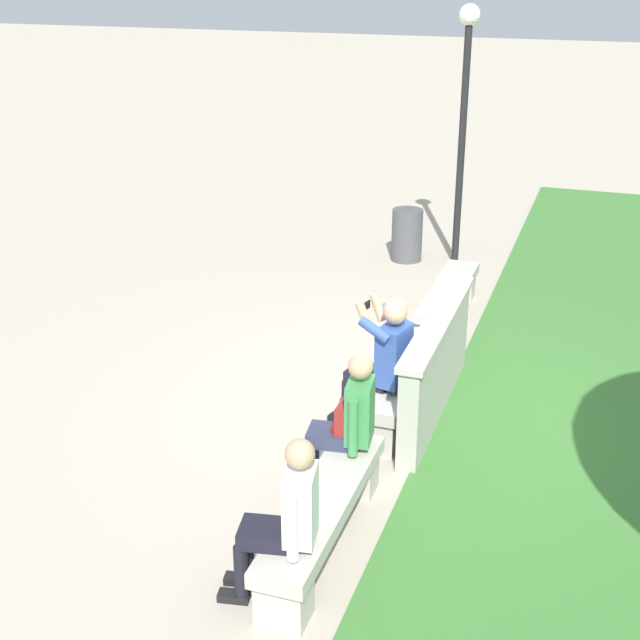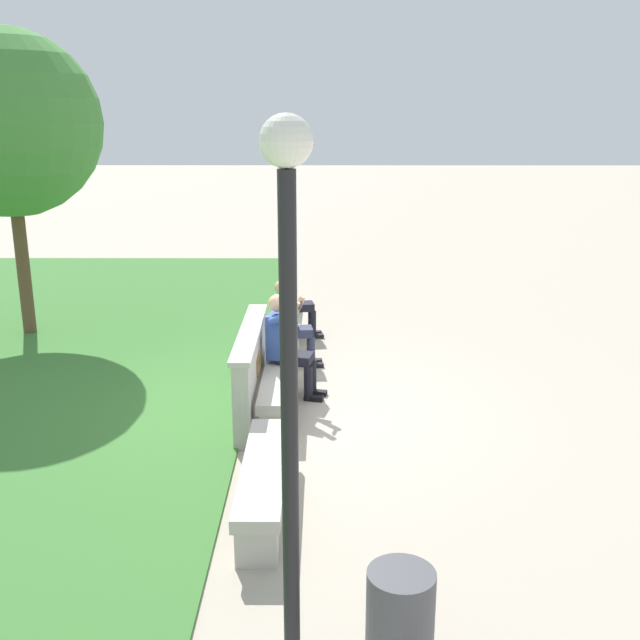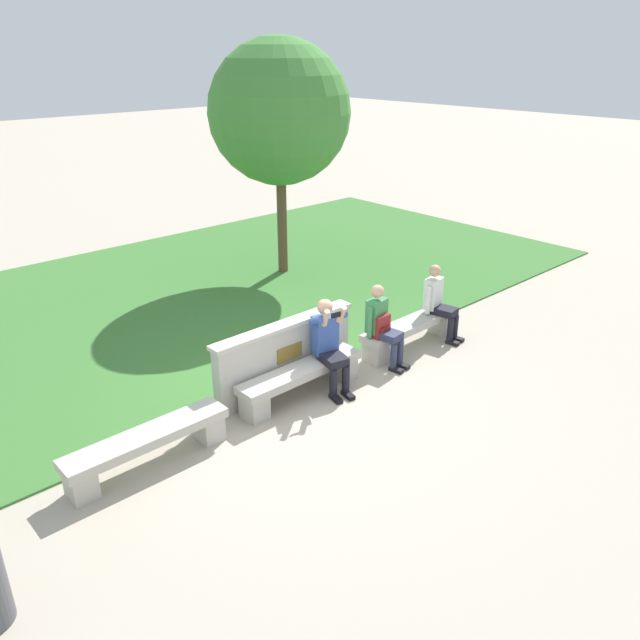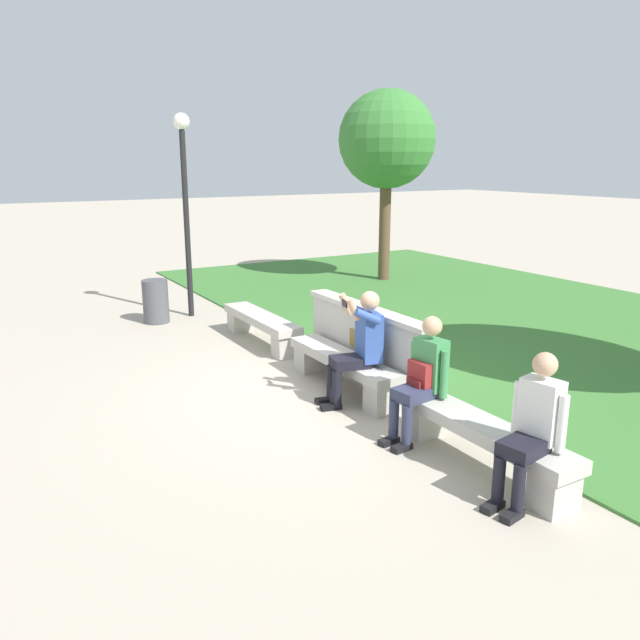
{
  "view_description": "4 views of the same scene",
  "coord_description": "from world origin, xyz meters",
  "px_view_note": "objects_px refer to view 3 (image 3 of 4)",
  "views": [
    {
      "loc": [
        7.59,
        1.78,
        4.17
      ],
      "look_at": [
        0.13,
        -0.78,
        0.88
      ],
      "focal_mm": 50.0,
      "sensor_mm": 36.0,
      "label": 1
    },
    {
      "loc": [
        -8.49,
        -0.54,
        3.55
      ],
      "look_at": [
        0.31,
        -0.49,
        1.04
      ],
      "focal_mm": 42.0,
      "sensor_mm": 36.0,
      "label": 2
    },
    {
      "loc": [
        -4.93,
        -5.78,
        4.51
      ],
      "look_at": [
        0.34,
        -0.02,
        1.07
      ],
      "focal_mm": 35.0,
      "sensor_mm": 36.0,
      "label": 3
    },
    {
      "loc": [
        6.09,
        -3.92,
        2.74
      ],
      "look_at": [
        -0.25,
        -0.18,
        0.85
      ],
      "focal_mm": 35.0,
      "sensor_mm": 36.0,
      "label": 4
    }
  ],
  "objects_px": {
    "person_photographer": "(329,341)",
    "bench_main": "(148,444)",
    "bench_near": "(301,377)",
    "tree_left_background": "(279,113)",
    "bench_mid": "(410,330)",
    "person_distant": "(382,323)",
    "person_companion": "(439,300)",
    "backpack": "(380,326)"
  },
  "relations": [
    {
      "from": "bench_mid",
      "to": "person_companion",
      "type": "distance_m",
      "value": 0.71
    },
    {
      "from": "person_companion",
      "to": "tree_left_background",
      "type": "distance_m",
      "value": 5.06
    },
    {
      "from": "backpack",
      "to": "bench_main",
      "type": "bearing_deg",
      "value": 179.36
    },
    {
      "from": "person_photographer",
      "to": "person_companion",
      "type": "height_order",
      "value": "person_photographer"
    },
    {
      "from": "bench_main",
      "to": "bench_near",
      "type": "relative_size",
      "value": 1.0
    },
    {
      "from": "backpack",
      "to": "person_companion",
      "type": "bearing_deg",
      "value": -0.87
    },
    {
      "from": "bench_near",
      "to": "person_photographer",
      "type": "distance_m",
      "value": 0.63
    },
    {
      "from": "bench_near",
      "to": "tree_left_background",
      "type": "xyz_separation_m",
      "value": [
        3.15,
        4.24,
        3.01
      ]
    },
    {
      "from": "bench_mid",
      "to": "person_companion",
      "type": "relative_size",
      "value": 1.58
    },
    {
      "from": "tree_left_background",
      "to": "bench_near",
      "type": "bearing_deg",
      "value": -126.61
    },
    {
      "from": "person_companion",
      "to": "tree_left_background",
      "type": "relative_size",
      "value": 0.27
    },
    {
      "from": "bench_near",
      "to": "tree_left_background",
      "type": "distance_m",
      "value": 6.08
    },
    {
      "from": "person_photographer",
      "to": "bench_main",
      "type": "bearing_deg",
      "value": 178.46
    },
    {
      "from": "bench_mid",
      "to": "person_photographer",
      "type": "height_order",
      "value": "person_photographer"
    },
    {
      "from": "bench_main",
      "to": "bench_near",
      "type": "height_order",
      "value": "same"
    },
    {
      "from": "person_distant",
      "to": "person_companion",
      "type": "relative_size",
      "value": 1.0
    },
    {
      "from": "bench_near",
      "to": "person_companion",
      "type": "relative_size",
      "value": 1.58
    },
    {
      "from": "person_companion",
      "to": "backpack",
      "type": "height_order",
      "value": "person_companion"
    },
    {
      "from": "bench_near",
      "to": "person_photographer",
      "type": "xyz_separation_m",
      "value": [
        0.46,
        -0.08,
        0.43
      ]
    },
    {
      "from": "person_distant",
      "to": "bench_main",
      "type": "bearing_deg",
      "value": 179.04
    },
    {
      "from": "person_distant",
      "to": "tree_left_background",
      "type": "distance_m",
      "value": 5.3
    },
    {
      "from": "person_distant",
      "to": "person_companion",
      "type": "distance_m",
      "value": 1.38
    },
    {
      "from": "backpack",
      "to": "tree_left_background",
      "type": "height_order",
      "value": "tree_left_background"
    },
    {
      "from": "person_photographer",
      "to": "backpack",
      "type": "height_order",
      "value": "person_photographer"
    },
    {
      "from": "person_photographer",
      "to": "person_companion",
      "type": "relative_size",
      "value": 1.05
    },
    {
      "from": "bench_main",
      "to": "person_photographer",
      "type": "height_order",
      "value": "person_photographer"
    },
    {
      "from": "bench_mid",
      "to": "tree_left_background",
      "type": "xyz_separation_m",
      "value": [
        0.81,
        4.24,
        3.01
      ]
    },
    {
      "from": "backpack",
      "to": "tree_left_background",
      "type": "xyz_separation_m",
      "value": [
        1.61,
        4.29,
        2.68
      ]
    },
    {
      "from": "person_companion",
      "to": "tree_left_background",
      "type": "height_order",
      "value": "tree_left_background"
    },
    {
      "from": "person_distant",
      "to": "tree_left_background",
      "type": "xyz_separation_m",
      "value": [
        1.59,
        4.31,
        2.64
      ]
    },
    {
      "from": "person_photographer",
      "to": "person_companion",
      "type": "distance_m",
      "value": 2.49
    },
    {
      "from": "bench_near",
      "to": "tree_left_background",
      "type": "bearing_deg",
      "value": 53.39
    },
    {
      "from": "person_photographer",
      "to": "tree_left_background",
      "type": "height_order",
      "value": "tree_left_background"
    },
    {
      "from": "person_photographer",
      "to": "tree_left_background",
      "type": "distance_m",
      "value": 5.71
    },
    {
      "from": "bench_near",
      "to": "backpack",
      "type": "bearing_deg",
      "value": -1.62
    },
    {
      "from": "bench_mid",
      "to": "person_companion",
      "type": "bearing_deg",
      "value": -6.14
    },
    {
      "from": "bench_main",
      "to": "tree_left_background",
      "type": "relative_size",
      "value": 0.42
    },
    {
      "from": "tree_left_background",
      "to": "person_photographer",
      "type": "bearing_deg",
      "value": -121.99
    },
    {
      "from": "bench_mid",
      "to": "person_photographer",
      "type": "distance_m",
      "value": 1.94
    },
    {
      "from": "bench_near",
      "to": "tree_left_background",
      "type": "height_order",
      "value": "tree_left_background"
    },
    {
      "from": "bench_main",
      "to": "person_distant",
      "type": "xyz_separation_m",
      "value": [
        3.91,
        -0.07,
        0.37
      ]
    },
    {
      "from": "tree_left_background",
      "to": "person_companion",
      "type": "bearing_deg",
      "value": -92.74
    }
  ]
}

